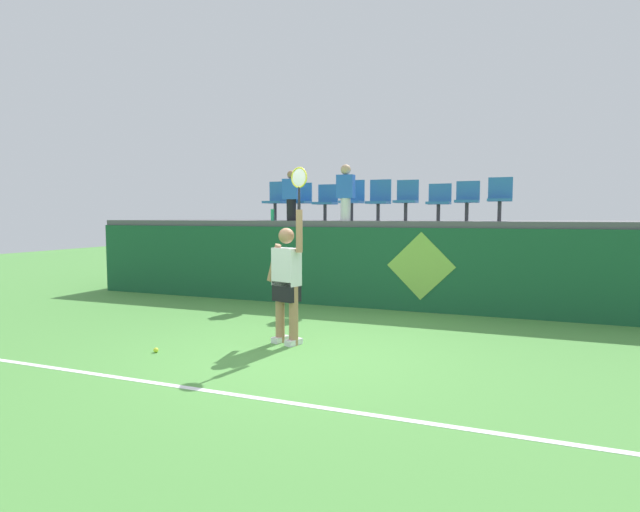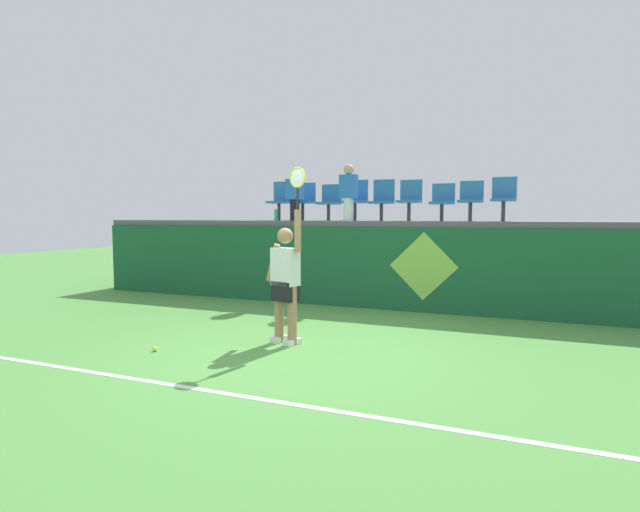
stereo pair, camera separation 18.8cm
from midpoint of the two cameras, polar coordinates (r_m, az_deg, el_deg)
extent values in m
plane|color=#519342|center=(6.73, -1.85, -10.90)|extent=(40.00, 40.00, 0.00)
cube|color=#195633|center=(9.82, 6.60, -1.35)|extent=(13.03, 0.20, 1.57)
cube|color=#56565B|center=(11.25, 8.81, 3.70)|extent=(13.03, 3.17, 0.12)
cube|color=white|center=(5.33, -9.55, -15.13)|extent=(11.73, 0.08, 0.01)
cube|color=white|center=(7.28, -3.91, -9.38)|extent=(0.19, 0.28, 0.08)
cube|color=white|center=(7.11, -2.39, -9.72)|extent=(0.19, 0.28, 0.08)
cylinder|color=#A87A56|center=(7.20, -3.92, -6.50)|extent=(0.13, 0.13, 0.82)
cylinder|color=#A87A56|center=(7.03, -2.40, -6.77)|extent=(0.13, 0.13, 0.82)
cube|color=black|center=(7.06, -3.18, -3.99)|extent=(0.41, 0.32, 0.28)
cube|color=white|center=(7.01, -3.20, -1.22)|extent=(0.43, 0.33, 0.52)
sphere|color=#A87A56|center=(6.98, -3.21, 2.31)|extent=(0.22, 0.22, 0.22)
cylinder|color=#A87A56|center=(7.18, -4.58, -0.76)|extent=(0.27, 0.16, 0.55)
cylinder|color=#A87A56|center=(6.82, -1.76, 2.85)|extent=(0.09, 0.09, 0.58)
cylinder|color=black|center=(6.82, -1.77, 6.54)|extent=(0.03, 0.03, 0.30)
torus|color=gold|center=(6.83, -1.77, 8.89)|extent=(0.27, 0.11, 0.28)
ellipsoid|color=silver|center=(6.83, -1.77, 8.89)|extent=(0.23, 0.09, 0.24)
sphere|color=#D1E533|center=(7.09, -17.48, -10.03)|extent=(0.07, 0.07, 0.07)
cylinder|color=#26B272|center=(10.68, -4.52, 4.67)|extent=(0.07, 0.07, 0.24)
cylinder|color=#38383D|center=(11.15, -4.19, 5.01)|extent=(0.07, 0.07, 0.38)
cube|color=#2D70B2|center=(11.15, -4.20, 6.10)|extent=(0.44, 0.42, 0.05)
cube|color=#2D70B2|center=(11.33, -3.77, 7.31)|extent=(0.44, 0.04, 0.44)
cylinder|color=#38383D|center=(10.90, -1.48, 5.02)|extent=(0.07, 0.07, 0.37)
cube|color=#2D70B2|center=(10.91, -1.49, 6.12)|extent=(0.44, 0.42, 0.05)
cube|color=#2D70B2|center=(11.09, -1.08, 7.26)|extent=(0.44, 0.04, 0.40)
cylinder|color=#38383D|center=(10.67, 1.47, 4.95)|extent=(0.07, 0.07, 0.34)
cube|color=#2D70B2|center=(10.67, 1.48, 6.00)|extent=(0.44, 0.42, 0.05)
cube|color=#2D70B2|center=(10.86, 1.84, 7.12)|extent=(0.44, 0.04, 0.38)
cylinder|color=#38383D|center=(10.47, 4.49, 5.01)|extent=(0.07, 0.07, 0.36)
cube|color=#2D70B2|center=(10.48, 4.50, 6.14)|extent=(0.44, 0.42, 0.05)
cube|color=#2D70B2|center=(10.67, 4.83, 7.42)|extent=(0.44, 0.04, 0.44)
cylinder|color=#38383D|center=(10.31, 7.49, 4.94)|extent=(0.07, 0.07, 0.35)
cube|color=#2D70B2|center=(10.31, 7.51, 6.03)|extent=(0.44, 0.42, 0.05)
cube|color=#2D70B2|center=(10.51, 7.79, 7.37)|extent=(0.44, 0.04, 0.45)
cylinder|color=#38383D|center=(10.18, 10.57, 4.94)|extent=(0.07, 0.07, 0.36)
cube|color=#2D70B2|center=(10.18, 10.59, 6.09)|extent=(0.44, 0.42, 0.05)
cube|color=#2D70B2|center=(10.37, 10.83, 7.35)|extent=(0.44, 0.04, 0.42)
cylinder|color=#38383D|center=(10.06, 14.16, 4.79)|extent=(0.07, 0.07, 0.33)
cube|color=#2D70B2|center=(10.06, 14.18, 5.86)|extent=(0.44, 0.42, 0.05)
cube|color=#2D70B2|center=(10.26, 14.36, 6.98)|extent=(0.44, 0.04, 0.36)
cylinder|color=#38383D|center=(10.00, 17.20, 4.80)|extent=(0.07, 0.07, 0.35)
cube|color=#2D70B2|center=(10.00, 17.22, 5.95)|extent=(0.44, 0.42, 0.05)
cube|color=#2D70B2|center=(10.20, 17.35, 7.11)|extent=(0.44, 0.04, 0.37)
cylinder|color=#38383D|center=(9.96, 20.59, 4.77)|extent=(0.07, 0.07, 0.37)
cube|color=#2D70B2|center=(9.96, 20.62, 5.99)|extent=(0.44, 0.42, 0.05)
cube|color=#2D70B2|center=(10.16, 20.70, 7.25)|extent=(0.44, 0.04, 0.41)
cylinder|color=black|center=(10.54, -2.37, 5.23)|extent=(0.20, 0.20, 0.44)
cube|color=blue|center=(10.56, -2.38, 7.58)|extent=(0.34, 0.20, 0.42)
sphere|color=#A87A56|center=(10.58, -2.38, 9.20)|extent=(0.17, 0.17, 0.17)
cylinder|color=white|center=(10.10, 3.79, 5.27)|extent=(0.20, 0.20, 0.45)
cube|color=blue|center=(10.11, 3.81, 7.87)|extent=(0.34, 0.20, 0.47)
sphere|color=#DBAD84|center=(10.14, 3.82, 9.76)|extent=(0.21, 0.21, 0.21)
cube|color=#195633|center=(9.60, 12.12, -6.29)|extent=(0.90, 0.01, 0.00)
plane|color=#8CC64C|center=(9.47, 12.21, -1.16)|extent=(1.27, 0.00, 1.27)
camera|label=1|loc=(0.09, -89.30, 0.06)|focal=28.20mm
camera|label=2|loc=(0.09, 90.70, -0.06)|focal=28.20mm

